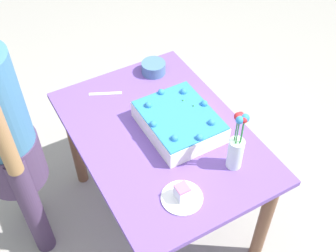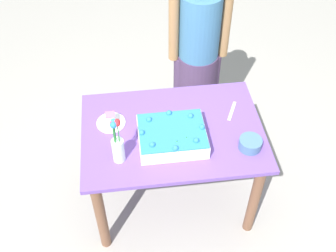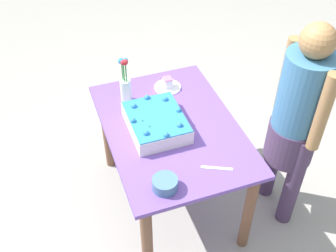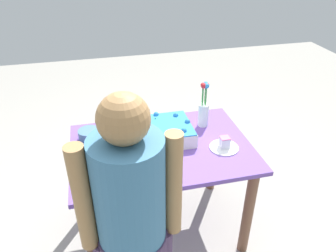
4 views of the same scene
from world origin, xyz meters
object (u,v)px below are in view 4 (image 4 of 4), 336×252
Objects in this scene: cake_knife at (97,167)px; person_standing at (132,224)px; sheet_cake at (161,132)px; fruit_bowl at (89,135)px; flower_vase at (204,109)px; serving_plate_with_slice at (224,145)px.

person_standing is at bearing 38.38° from cake_knife.
fruit_bowl is (-0.47, 0.11, -0.02)m from sheet_cake.
fruit_bowl is at bearing 179.64° from flower_vase.
sheet_cake is at bearing 142.42° from cake_knife.
flower_vase is 2.36× the size of fruit_bowl.
person_standing is at bearing -125.17° from flower_vase.
serving_plate_with_slice is at bearing -20.39° from fruit_bowl.
fruit_bowl is (-0.85, 0.32, 0.01)m from serving_plate_with_slice.
fruit_bowl is (-0.04, 0.33, 0.03)m from cake_knife.
flower_vase reaches higher than fruit_bowl.
fruit_bowl is 0.10× the size of person_standing.
fruit_bowl is at bearing 159.61° from serving_plate_with_slice.
cake_knife is 0.61m from person_standing.
person_standing reaches higher than cake_knife.
flower_vase is (0.77, 0.32, 0.13)m from cake_knife.
sheet_cake reaches higher than cake_knife.
serving_plate_with_slice is 0.81m from cake_knife.
serving_plate_with_slice is 0.91m from person_standing.
cake_knife is 0.33m from fruit_bowl.
sheet_cake is 0.86m from person_standing.
person_standing reaches higher than fruit_bowl.
cake_knife is at bearing -179.16° from serving_plate_with_slice.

